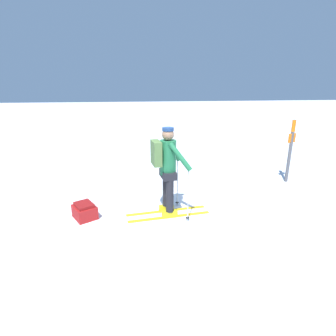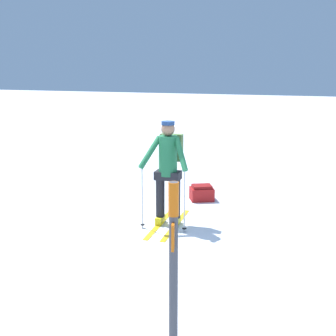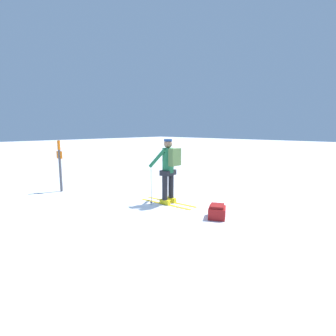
# 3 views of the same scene
# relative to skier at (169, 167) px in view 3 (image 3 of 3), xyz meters

# --- Properties ---
(ground_plane) EXTENTS (80.00, 80.00, 0.00)m
(ground_plane) POSITION_rel_skier_xyz_m (-0.47, 0.22, -1.02)
(ground_plane) COLOR white
(skier) EXTENTS (1.71, 0.86, 1.77)m
(skier) POSITION_rel_skier_xyz_m (0.00, 0.00, 0.00)
(skier) COLOR gold
(skier) RESTS_ON ground_plane
(dropped_backpack) EXTENTS (0.55, 0.58, 0.31)m
(dropped_backpack) POSITION_rel_skier_xyz_m (1.63, -0.09, -0.87)
(dropped_backpack) COLOR maroon
(dropped_backpack) RESTS_ON ground_plane
(trail_marker) EXTENTS (0.24, 0.09, 1.67)m
(trail_marker) POSITION_rel_skier_xyz_m (-3.51, -1.41, -0.03)
(trail_marker) COLOR #4C4C51
(trail_marker) RESTS_ON ground_plane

